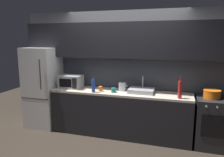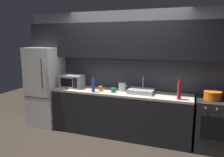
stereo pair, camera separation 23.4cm
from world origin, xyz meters
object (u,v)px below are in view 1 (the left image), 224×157
(kettle, at_px, (122,87))
(cooking_pot, at_px, (212,94))
(wine_bottle_red, at_px, (180,89))
(mug_teal, at_px, (114,90))
(oven_range, at_px, (213,123))
(refrigerator, at_px, (43,87))
(wine_bottle_blue, at_px, (93,86))
(microwave, at_px, (71,82))
(mug_orange, at_px, (101,89))

(kettle, height_order, cooking_pot, kettle)
(wine_bottle_red, height_order, mug_teal, wine_bottle_red)
(oven_range, bearing_deg, refrigerator, 179.98)
(wine_bottle_blue, bearing_deg, kettle, 29.49)
(microwave, distance_m, wine_bottle_red, 2.23)
(kettle, distance_m, wine_bottle_red, 1.14)
(microwave, height_order, wine_bottle_red, wine_bottle_red)
(refrigerator, xyz_separation_m, microwave, (0.68, 0.02, 0.16))
(mug_orange, xyz_separation_m, mug_teal, (0.27, -0.01, -0.00))
(wine_bottle_red, xyz_separation_m, mug_teal, (-1.24, 0.08, -0.12))
(kettle, relative_size, wine_bottle_blue, 0.60)
(oven_range, relative_size, wine_bottle_red, 2.37)
(mug_orange, distance_m, mug_teal, 0.27)
(microwave, height_order, kettle, microwave)
(microwave, bearing_deg, cooking_pot, -0.38)
(microwave, relative_size, mug_teal, 5.16)
(microwave, height_order, wine_bottle_blue, wine_bottle_blue)
(refrigerator, relative_size, mug_teal, 19.56)
(refrigerator, xyz_separation_m, mug_orange, (1.39, -0.09, 0.08))
(refrigerator, distance_m, kettle, 1.80)
(cooking_pot, bearing_deg, mug_orange, -177.47)
(wine_bottle_red, bearing_deg, kettle, 166.72)
(wine_bottle_red, relative_size, cooking_pot, 1.32)
(microwave, height_order, mug_teal, microwave)
(mug_orange, distance_m, cooking_pot, 2.05)
(oven_range, relative_size, cooking_pot, 3.12)
(microwave, relative_size, cooking_pot, 1.60)
(refrigerator, xyz_separation_m, wine_bottle_blue, (1.28, -0.21, 0.16))
(kettle, xyz_separation_m, wine_bottle_blue, (-0.51, -0.29, 0.05))
(mug_orange, bearing_deg, microwave, 171.24)
(wine_bottle_red, bearing_deg, microwave, 174.79)
(kettle, distance_m, mug_teal, 0.22)
(cooking_pot, bearing_deg, kettle, 177.33)
(oven_range, xyz_separation_m, wine_bottle_blue, (-2.21, -0.21, 0.58))
(kettle, height_order, mug_teal, kettle)
(wine_bottle_red, relative_size, mug_teal, 4.26)
(wine_bottle_blue, relative_size, wine_bottle_red, 0.83)
(oven_range, bearing_deg, kettle, 177.37)
(microwave, bearing_deg, mug_orange, -8.76)
(wine_bottle_blue, distance_m, cooking_pot, 2.17)
(oven_range, xyz_separation_m, wine_bottle_red, (-0.59, -0.18, 0.61))
(cooking_pot, bearing_deg, refrigerator, -180.00)
(kettle, height_order, wine_bottle_red, wine_bottle_red)
(refrigerator, bearing_deg, microwave, 1.55)
(wine_bottle_blue, relative_size, mug_orange, 3.22)
(mug_orange, xyz_separation_m, cooking_pot, (2.05, 0.09, 0.03))
(mug_teal, bearing_deg, microwave, 173.15)
(mug_teal, bearing_deg, refrigerator, 176.58)
(oven_range, relative_size, mug_orange, 9.22)
(refrigerator, bearing_deg, wine_bottle_blue, -9.34)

